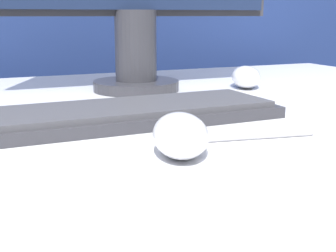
{
  "coord_description": "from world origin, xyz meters",
  "views": [
    {
      "loc": [
        -0.24,
        -0.67,
        0.86
      ],
      "look_at": [
        -0.04,
        -0.21,
        0.74
      ],
      "focal_mm": 50.0,
      "sensor_mm": 36.0,
      "label": 1
    }
  ],
  "objects": [
    {
      "name": "pen",
      "position": [
        0.07,
        -0.22,
        0.72
      ],
      "size": [
        0.15,
        0.03,
        0.01
      ],
      "rotation": [
        0.0,
        0.0,
        -0.17
      ],
      "color": "#99999E",
      "rests_on": "desk"
    },
    {
      "name": "partition_panel",
      "position": [
        0.0,
        0.62,
        0.74
      ],
      "size": [
        5.0,
        0.03,
        1.49
      ],
      "color": "navy",
      "rests_on": "ground_plane"
    },
    {
      "name": "keyboard",
      "position": [
        -0.04,
        -0.07,
        0.73
      ],
      "size": [
        0.43,
        0.15,
        0.02
      ],
      "rotation": [
        0.0,
        0.0,
        0.02
      ],
      "color": "#28282D",
      "rests_on": "desk"
    },
    {
      "name": "computer_mouse_near",
      "position": [
        -0.04,
        -0.24,
        0.74
      ],
      "size": [
        0.09,
        0.12,
        0.04
      ],
      "rotation": [
        0.0,
        0.0,
        -0.35
      ],
      "color": "silver",
      "rests_on": "desk"
    },
    {
      "name": "computer_mouse_far",
      "position": [
        0.28,
        0.14,
        0.74
      ],
      "size": [
        0.1,
        0.12,
        0.04
      ],
      "rotation": [
        0.0,
        0.0,
        -0.46
      ],
      "color": "silver",
      "rests_on": "desk"
    }
  ]
}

